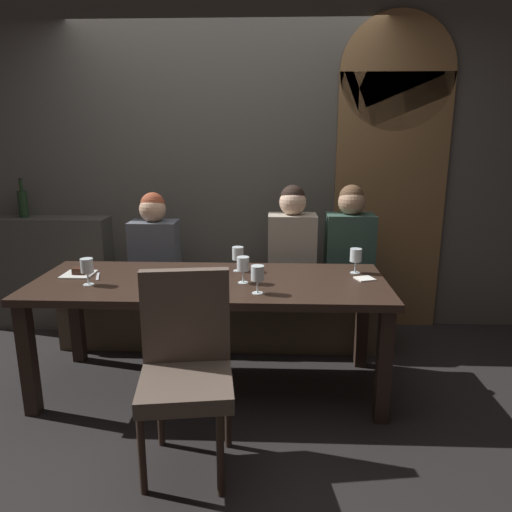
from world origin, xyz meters
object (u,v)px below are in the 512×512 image
(diner_far_end, at_px, (350,242))
(espresso_cup, at_px, (172,285))
(banquette_bench, at_px, (223,316))
(wine_glass_far_right, at_px, (87,266))
(chair_near_side, at_px, (186,358))
(fork_on_table, at_px, (98,277))
(wine_glass_far_left, at_px, (238,254))
(diner_redhead, at_px, (154,244))
(diner_bearded, at_px, (292,242))
(wine_bottle_dark_red, at_px, (23,203))
(dessert_plate, at_px, (79,273))
(wine_glass_end_left, at_px, (356,256))
(wine_glass_near_left, at_px, (243,265))
(wine_glass_center_front, at_px, (258,275))
(dining_table, at_px, (210,293))

(diner_far_end, relative_size, espresso_cup, 6.80)
(banquette_bench, bearing_deg, wine_glass_far_right, -131.02)
(chair_near_side, xyz_separation_m, fork_on_table, (-0.70, 0.76, 0.18))
(wine_glass_far_left, relative_size, wine_glass_far_right, 1.00)
(chair_near_side, distance_m, diner_redhead, 1.54)
(banquette_bench, height_order, diner_bearded, diner_bearded)
(diner_far_end, xyz_separation_m, wine_bottle_dark_red, (-2.67, 0.33, 0.23))
(espresso_cup, bearing_deg, wine_bottle_dark_red, 140.63)
(banquette_bench, height_order, dessert_plate, dessert_plate)
(wine_glass_end_left, distance_m, wine_glass_far_right, 1.69)
(wine_bottle_dark_red, bearing_deg, dessert_plate, -49.23)
(wine_glass_near_left, distance_m, dessert_plate, 1.09)
(banquette_bench, xyz_separation_m, espresso_cup, (-0.20, -0.89, 0.54))
(diner_far_end, bearing_deg, wine_glass_center_front, -124.65)
(diner_bearded, bearing_deg, fork_on_table, -152.75)
(chair_near_side, relative_size, wine_glass_near_left, 5.98)
(wine_glass_end_left, distance_m, wine_glass_center_front, 0.77)
(dessert_plate, height_order, fork_on_table, dessert_plate)
(dessert_plate, relative_size, fork_on_table, 1.12)
(wine_glass_end_left, height_order, wine_glass_center_front, same)
(diner_redhead, xyz_separation_m, wine_bottle_dark_red, (-1.18, 0.34, 0.27))
(espresso_cup, bearing_deg, diner_bearded, 49.79)
(diner_far_end, relative_size, wine_glass_end_left, 4.98)
(wine_bottle_dark_red, xyz_separation_m, fork_on_table, (0.98, -1.01, -0.33))
(chair_near_side, relative_size, diner_far_end, 1.20)
(dining_table, bearing_deg, wine_glass_far_left, 52.66)
(wine_glass_far_left, xyz_separation_m, fork_on_table, (-0.89, -0.18, -0.11))
(wine_bottle_dark_red, bearing_deg, banquette_bench, -11.49)
(wine_glass_near_left, bearing_deg, espresso_cup, -162.08)
(wine_glass_end_left, bearing_deg, chair_near_side, -136.39)
(diner_bearded, bearing_deg, wine_glass_far_right, -147.12)
(wine_bottle_dark_red, distance_m, wine_glass_far_right, 1.54)
(dining_table, xyz_separation_m, chair_near_side, (-0.02, -0.72, -0.09))
(fork_on_table, bearing_deg, diner_redhead, 56.14)
(chair_near_side, distance_m, wine_glass_end_left, 1.36)
(diner_far_end, bearing_deg, wine_glass_far_right, -153.63)
(diner_redhead, relative_size, wine_glass_center_front, 4.59)
(diner_bearded, xyz_separation_m, wine_glass_end_left, (0.40, -0.49, 0.02))
(wine_bottle_dark_red, xyz_separation_m, wine_glass_far_right, (0.98, -1.17, -0.21))
(chair_near_side, bearing_deg, wine_glass_near_left, 70.43)
(wine_glass_center_front, bearing_deg, espresso_cup, 172.79)
(banquette_bench, xyz_separation_m, wine_glass_near_left, (0.21, -0.75, 0.63))
(chair_near_side, distance_m, wine_bottle_dark_red, 2.49)
(diner_far_end, height_order, wine_glass_far_left, diner_far_end)
(dining_table, relative_size, diner_redhead, 2.92)
(diner_redhead, height_order, wine_glass_end_left, diner_redhead)
(diner_far_end, height_order, wine_glass_center_front, diner_far_end)
(wine_bottle_dark_red, relative_size, wine_glass_near_left, 1.99)
(chair_near_side, bearing_deg, diner_redhead, 109.16)
(wine_glass_far_left, height_order, wine_glass_end_left, same)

